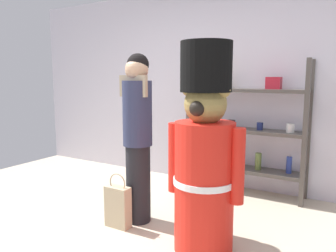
{
  "coord_description": "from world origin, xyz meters",
  "views": [
    {
      "loc": [
        1.59,
        -1.91,
        1.41
      ],
      "look_at": [
        0.15,
        0.53,
        1.0
      ],
      "focal_mm": 34.97,
      "sensor_mm": 36.0,
      "label": 1
    }
  ],
  "objects_px": {
    "person_shopper": "(138,132)",
    "shopping_bag": "(118,206)",
    "merchandise_shelf": "(245,128)",
    "teddy_bear_guard": "(205,158)"
  },
  "relations": [
    {
      "from": "teddy_bear_guard",
      "to": "shopping_bag",
      "type": "distance_m",
      "value": 1.05
    },
    {
      "from": "merchandise_shelf",
      "to": "teddy_bear_guard",
      "type": "bearing_deg",
      "value": -84.6
    },
    {
      "from": "person_shopper",
      "to": "shopping_bag",
      "type": "height_order",
      "value": "person_shopper"
    },
    {
      "from": "merchandise_shelf",
      "to": "shopping_bag",
      "type": "distance_m",
      "value": 1.83
    },
    {
      "from": "person_shopper",
      "to": "shopping_bag",
      "type": "distance_m",
      "value": 0.73
    },
    {
      "from": "shopping_bag",
      "to": "person_shopper",
      "type": "bearing_deg",
      "value": 66.72
    },
    {
      "from": "teddy_bear_guard",
      "to": "shopping_bag",
      "type": "height_order",
      "value": "teddy_bear_guard"
    },
    {
      "from": "merchandise_shelf",
      "to": "shopping_bag",
      "type": "xyz_separation_m",
      "value": [
        -0.73,
        -1.57,
        -0.61
      ]
    },
    {
      "from": "shopping_bag",
      "to": "teddy_bear_guard",
      "type": "bearing_deg",
      "value": 2.25
    },
    {
      "from": "teddy_bear_guard",
      "to": "person_shopper",
      "type": "bearing_deg",
      "value": 167.38
    }
  ]
}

